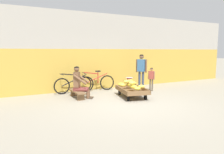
# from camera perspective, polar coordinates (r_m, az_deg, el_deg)

# --- Properties ---
(ground_plane) EXTENTS (80.00, 80.00, 0.00)m
(ground_plane) POSITION_cam_1_polar(r_m,az_deg,el_deg) (6.73, 5.10, -7.35)
(ground_plane) COLOR gray
(back_wall) EXTENTS (16.00, 0.30, 3.30)m
(back_wall) POSITION_cam_1_polar(r_m,az_deg,el_deg) (9.20, -4.98, 6.94)
(back_wall) COLOR gold
(back_wall) RESTS_ON ground
(banana_cart) EXTENTS (1.13, 1.59, 0.36)m
(banana_cart) POSITION_cam_1_polar(r_m,az_deg,el_deg) (7.62, 5.45, -3.77)
(banana_cart) COLOR brown
(banana_cart) RESTS_ON ground
(banana_pile) EXTENTS (0.88, 1.26, 0.27)m
(banana_pile) POSITION_cam_1_polar(r_m,az_deg,el_deg) (7.64, 5.19, -2.00)
(banana_pile) COLOR yellow
(banana_pile) RESTS_ON banana_cart
(low_bench) EXTENTS (0.30, 1.10, 0.27)m
(low_bench) POSITION_cam_1_polar(r_m,az_deg,el_deg) (7.57, -9.53, -4.23)
(low_bench) COLOR brown
(low_bench) RESTS_ON ground
(vendor_seated) EXTENTS (0.74, 0.65, 1.14)m
(vendor_seated) POSITION_cam_1_polar(r_m,az_deg,el_deg) (7.48, -8.93, -1.49)
(vendor_seated) COLOR brown
(vendor_seated) RESTS_ON ground
(plastic_crate) EXTENTS (0.36, 0.28, 0.30)m
(plastic_crate) POSITION_cam_1_polar(r_m,az_deg,el_deg) (8.71, 4.72, -2.99)
(plastic_crate) COLOR gold
(plastic_crate) RESTS_ON ground
(weighing_scale) EXTENTS (0.30, 0.30, 0.29)m
(weighing_scale) POSITION_cam_1_polar(r_m,az_deg,el_deg) (8.66, 4.74, -1.01)
(weighing_scale) COLOR #28282D
(weighing_scale) RESTS_ON plastic_crate
(bicycle_near_left) EXTENTS (1.66, 0.48, 0.86)m
(bicycle_near_left) POSITION_cam_1_polar(r_m,az_deg,el_deg) (8.45, -10.27, -1.99)
(bicycle_near_left) COLOR black
(bicycle_near_left) RESTS_ON ground
(bicycle_far_left) EXTENTS (1.66, 0.48, 0.86)m
(bicycle_far_left) POSITION_cam_1_polar(r_m,az_deg,el_deg) (8.81, -4.49, -1.53)
(bicycle_far_left) COLOR black
(bicycle_far_left) RESTS_ON ground
(customer_adult) EXTENTS (0.35, 0.42, 1.53)m
(customer_adult) POSITION_cam_1_polar(r_m,az_deg,el_deg) (9.05, 8.05, 2.47)
(customer_adult) COLOR #38425B
(customer_adult) RESTS_ON ground
(customer_child) EXTENTS (0.20, 0.29, 0.98)m
(customer_child) POSITION_cam_1_polar(r_m,az_deg,el_deg) (8.89, 10.75, 0.10)
(customer_child) COLOR brown
(customer_child) RESTS_ON ground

